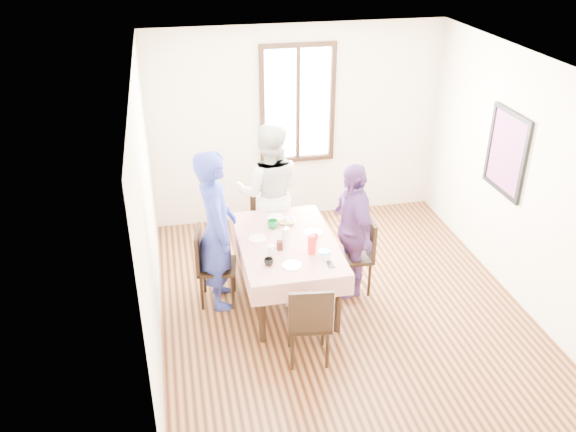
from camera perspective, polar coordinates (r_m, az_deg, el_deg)
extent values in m
plane|color=black|center=(6.96, 4.87, -8.12)|extent=(4.50, 4.50, 0.00)
plane|color=beige|center=(8.28, 0.86, 8.57)|extent=(4.00, 0.00, 4.00)
plane|color=beige|center=(7.09, 21.06, 3.26)|extent=(0.00, 4.50, 4.50)
cube|color=black|center=(8.17, 0.91, 10.51)|extent=(1.02, 0.06, 1.62)
cube|color=white|center=(8.18, 0.89, 10.53)|extent=(0.90, 0.02, 1.50)
cube|color=red|center=(7.24, 19.99, 5.66)|extent=(0.04, 0.76, 0.96)
cube|color=black|center=(6.78, -0.09, -5.24)|extent=(0.92, 1.47, 0.75)
cube|color=#620400|center=(6.58, -0.09, -2.45)|extent=(1.04, 1.59, 0.01)
cube|color=black|center=(6.77, -6.72, -4.74)|extent=(0.48, 0.48, 0.91)
cube|color=black|center=(6.95, 6.05, -3.75)|extent=(0.42, 0.42, 0.91)
cube|color=black|center=(7.60, -1.65, -0.66)|extent=(0.46, 0.46, 0.91)
cube|color=black|center=(5.93, 1.94, -9.80)|extent=(0.47, 0.47, 0.91)
imported|color=navy|center=(6.54, -6.76, -1.32)|extent=(0.46, 0.68, 1.83)
imported|color=beige|center=(7.39, -1.66, 2.18)|extent=(0.99, 0.86, 1.76)
imported|color=#55326D|center=(6.77, 6.03, -1.29)|extent=(0.46, 0.96, 1.60)
imported|color=black|center=(6.15, -1.83, -4.35)|extent=(0.12, 0.12, 0.08)
imported|color=red|center=(6.57, 2.53, -2.08)|extent=(0.12, 0.12, 0.08)
imported|color=#0C7226|center=(6.83, -1.46, -0.77)|extent=(0.16, 0.16, 0.09)
imported|color=white|center=(6.93, -0.10, -0.55)|extent=(0.22, 0.22, 0.05)
cube|color=red|center=(6.31, 2.26, -2.70)|extent=(0.07, 0.07, 0.22)
cylinder|color=white|center=(6.29, 3.42, -3.66)|extent=(0.13, 0.13, 0.06)
cylinder|color=black|center=(6.41, -0.78, -2.78)|extent=(0.07, 0.07, 0.10)
cylinder|color=silver|center=(6.33, -1.61, -3.22)|extent=(0.07, 0.07, 0.11)
cube|color=black|center=(6.19, 4.05, -4.59)|extent=(0.06, 0.13, 0.01)
cylinder|color=silver|center=(6.55, -0.27, -1.77)|extent=(0.08, 0.08, 0.16)
cylinder|color=white|center=(6.63, -2.90, -2.14)|extent=(0.20, 0.20, 0.01)
cylinder|color=white|center=(6.74, 2.40, -1.59)|extent=(0.20, 0.20, 0.01)
cylinder|color=white|center=(7.07, -1.18, -0.08)|extent=(0.20, 0.20, 0.01)
cylinder|color=white|center=(6.15, 0.38, -4.70)|extent=(0.20, 0.20, 0.01)
cylinder|color=blue|center=(6.27, 3.43, -3.36)|extent=(0.12, 0.12, 0.01)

